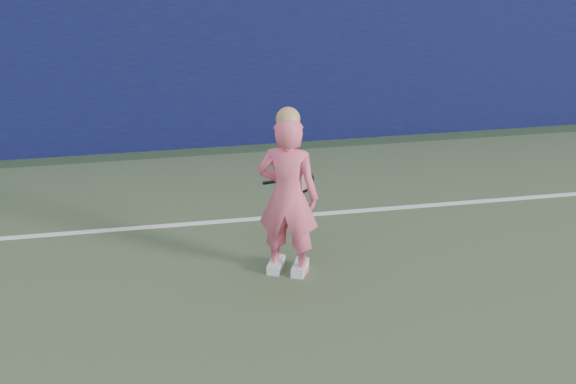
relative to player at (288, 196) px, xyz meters
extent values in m
cube|color=#0C0D38|center=(-0.36, 3.67, 0.44)|extent=(24.00, 0.40, 2.50)
imported|color=#FF6381|center=(0.00, 0.00, -0.01)|extent=(0.69, 0.58, 1.60)
sphere|color=tan|center=(0.00, 0.00, 0.76)|extent=(0.22, 0.22, 0.22)
cube|color=white|center=(0.11, -0.05, -0.76)|extent=(0.22, 0.30, 0.10)
cube|color=white|center=(-0.11, 0.05, -0.76)|extent=(0.22, 0.30, 0.10)
torus|color=black|center=(0.18, 0.37, -0.01)|extent=(0.29, 0.12, 0.29)
torus|color=gold|center=(0.18, 0.37, -0.01)|extent=(0.24, 0.09, 0.24)
cylinder|color=beige|center=(0.18, 0.37, -0.01)|extent=(0.24, 0.08, 0.24)
cylinder|color=black|center=(0.00, 0.50, -0.06)|extent=(0.25, 0.14, 0.10)
cylinder|color=black|center=(-0.10, 0.57, -0.10)|extent=(0.12, 0.08, 0.06)
cube|color=white|center=(-0.36, 1.17, -0.79)|extent=(11.00, 0.08, 0.01)
camera|label=1|loc=(-1.18, -6.71, 3.12)|focal=50.00mm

